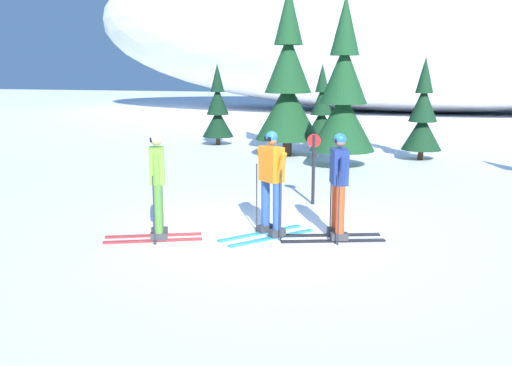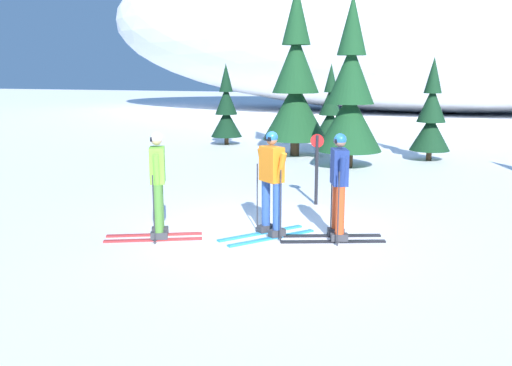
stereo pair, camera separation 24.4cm
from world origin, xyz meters
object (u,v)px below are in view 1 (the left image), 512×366
Objects in this scene: pine_tree_far_left at (218,111)px; pine_tree_right at (423,117)px; pine_tree_left at (288,86)px; skier_navy_jacket at (338,184)px; skier_orange_jacket at (271,181)px; pine_tree_center_right at (343,97)px; skier_lime_jacket at (157,184)px; pine_tree_center_left at (322,111)px; trail_marker_post at (314,165)px.

pine_tree_far_left is 7.61m from pine_tree_right.
pine_tree_right is at bearing 4.83° from pine_tree_left.
skier_navy_jacket is 0.99× the size of skier_orange_jacket.
pine_tree_left is 1.12× the size of pine_tree_center_right.
pine_tree_far_left is (-3.35, 11.78, 0.32)m from skier_lime_jacket.
pine_tree_center_left is at bearing 107.39° from pine_tree_center_right.
trail_marker_post is at bearing -106.76° from pine_tree_right.
pine_tree_left reaches higher than skier_navy_jacket.
pine_tree_center_right is at bearing 89.03° from skier_orange_jacket.
pine_tree_far_left is at bearing 114.82° from skier_orange_jacket.
skier_lime_jacket is 8.41m from pine_tree_center_right.
skier_orange_jacket is (-1.12, -0.13, 0.01)m from skier_navy_jacket.
skier_navy_jacket is at bearing -97.40° from pine_tree_right.
skier_navy_jacket is (2.88, 0.87, -0.01)m from skier_lime_jacket.
trail_marker_post is at bearing -71.79° from pine_tree_left.
pine_tree_center_right reaches higher than pine_tree_right.
skier_lime_jacket is 0.60× the size of pine_tree_center_left.
pine_tree_center_left is at bearing 99.37° from trail_marker_post.
skier_lime_jacket reaches higher than trail_marker_post.
pine_tree_far_left is at bearing 167.93° from pine_tree_right.
pine_tree_center_left is (-2.46, 11.92, 0.33)m from skier_navy_jacket.
skier_navy_jacket is at bearing -82.18° from pine_tree_center_right.
pine_tree_center_right is (0.12, 7.39, 1.10)m from skier_orange_jacket.
skier_navy_jacket is 0.59× the size of pine_tree_center_left.
pine_tree_right reaches higher than pine_tree_far_left.
pine_tree_center_left is (-1.33, 12.05, 0.32)m from skier_orange_jacket.
pine_tree_center_right is 3.27× the size of trail_marker_post.
pine_tree_right reaches higher than skier_lime_jacket.
pine_tree_center_left is 4.95m from pine_tree_center_right.
pine_tree_center_right reaches higher than skier_navy_jacket.
pine_tree_left reaches higher than skier_lime_jacket.
skier_navy_jacket is 9.56m from pine_tree_left.
pine_tree_left is (-3.05, 8.96, 1.35)m from skier_navy_jacket.
pine_tree_center_right is (5.23, -3.66, 0.78)m from pine_tree_far_left.
skier_lime_jacket is 1.01× the size of skier_navy_jacket.
skier_navy_jacket is 0.37× the size of pine_tree_center_right.
pine_tree_right is at bearing 73.24° from trail_marker_post.
pine_tree_far_left reaches higher than skier_navy_jacket.
pine_tree_right is at bearing 43.12° from pine_tree_center_right.
skier_orange_jacket is at bearing -83.68° from pine_tree_center_left.
skier_navy_jacket is 1.20× the size of trail_marker_post.
pine_tree_right is at bearing 68.12° from skier_lime_jacket.
pine_tree_left is at bearing -31.53° from pine_tree_far_left.
pine_tree_left reaches higher than pine_tree_center_right.
pine_tree_far_left is at bearing 119.72° from skier_navy_jacket.
skier_lime_jacket is 12.26m from pine_tree_far_left.
pine_tree_right is (1.21, 9.32, 0.40)m from skier_navy_jacket.
pine_tree_left reaches higher than pine_tree_center_left.
pine_tree_left is at bearing -175.17° from pine_tree_right.
pine_tree_far_left is 0.56× the size of pine_tree_left.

